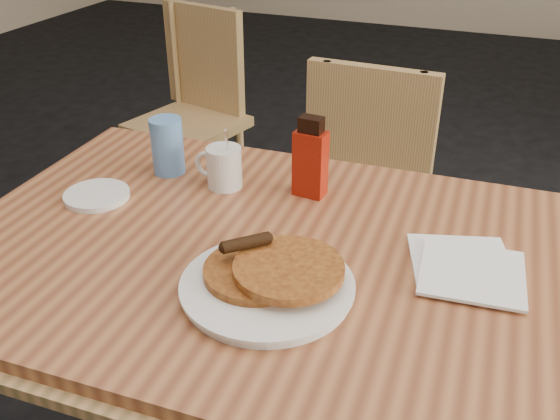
% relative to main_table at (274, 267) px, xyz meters
% --- Properties ---
extents(main_table, '(1.26, 0.88, 0.75)m').
position_rel_main_table_xyz_m(main_table, '(0.00, 0.00, 0.00)').
color(main_table, '#A8653B').
rests_on(main_table, floor).
extents(chair_main_far, '(0.40, 0.41, 0.86)m').
position_rel_main_table_xyz_m(chair_main_far, '(-0.03, 0.71, -0.20)').
color(chair_main_far, tan).
rests_on(chair_main_far, floor).
extents(chair_wall_extra, '(0.47, 0.47, 0.85)m').
position_rel_main_table_xyz_m(chair_wall_extra, '(-0.87, 1.27, -0.20)').
color(chair_wall_extra, tan).
rests_on(chair_wall_extra, floor).
extents(pancake_plate, '(0.28, 0.28, 0.07)m').
position_rel_main_table_xyz_m(pancake_plate, '(0.04, -0.12, 0.06)').
color(pancake_plate, white).
rests_on(pancake_plate, main_table).
extents(coffee_mug, '(0.11, 0.07, 0.14)m').
position_rel_main_table_xyz_m(coffee_mug, '(-0.19, 0.19, 0.09)').
color(coffee_mug, white).
rests_on(coffee_mug, main_table).
extents(syrup_bottle, '(0.07, 0.05, 0.17)m').
position_rel_main_table_xyz_m(syrup_bottle, '(-0.01, 0.22, 0.12)').
color(syrup_bottle, maroon).
rests_on(syrup_bottle, main_table).
extents(napkin_stack, '(0.22, 0.23, 0.01)m').
position_rel_main_table_xyz_m(napkin_stack, '(0.33, 0.06, 0.05)').
color(napkin_stack, white).
rests_on(napkin_stack, main_table).
extents(blue_tumbler, '(0.07, 0.07, 0.12)m').
position_rel_main_table_xyz_m(blue_tumbler, '(-0.33, 0.20, 0.10)').
color(blue_tumbler, '#588ACF').
rests_on(blue_tumbler, main_table).
extents(side_saucer, '(0.16, 0.16, 0.01)m').
position_rel_main_table_xyz_m(side_saucer, '(-0.41, 0.04, 0.05)').
color(side_saucer, white).
rests_on(side_saucer, main_table).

